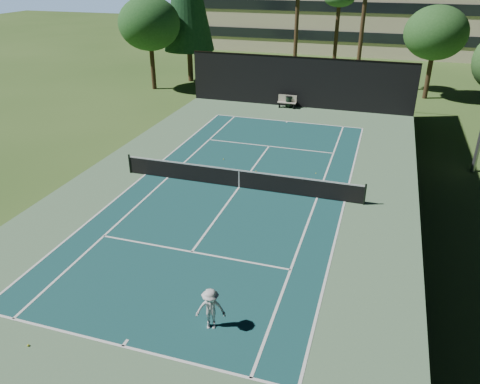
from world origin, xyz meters
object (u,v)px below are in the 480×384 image
(player, at_px, (211,309))
(tennis_ball_d, at_px, (224,159))
(park_bench, at_px, (287,101))
(trash_bin, at_px, (289,102))
(tennis_ball_a, at_px, (28,345))
(tennis_net, at_px, (239,178))
(tennis_ball_b, at_px, (256,171))
(tennis_ball_c, at_px, (316,173))

(player, bearing_deg, tennis_ball_d, 91.34)
(park_bench, xyz_separation_m, trash_bin, (0.12, 0.15, -0.07))
(tennis_ball_a, height_order, trash_bin, trash_bin)
(player, distance_m, tennis_ball_d, 14.36)
(tennis_ball_d, bearing_deg, tennis_net, -58.92)
(player, xyz_separation_m, trash_bin, (-3.01, 25.91, -0.27))
(tennis_ball_b, xyz_separation_m, trash_bin, (-0.99, 13.39, 0.44))
(park_bench, bearing_deg, tennis_net, -86.99)
(tennis_ball_c, bearing_deg, tennis_ball_d, 175.93)
(tennis_net, bearing_deg, park_bench, 93.01)
(park_bench, bearing_deg, trash_bin, 52.70)
(tennis_ball_c, distance_m, trash_bin, 13.35)
(tennis_net, bearing_deg, trash_bin, 92.56)
(tennis_ball_b, bearing_deg, player, -80.84)
(tennis_ball_a, distance_m, tennis_ball_d, 16.17)
(tennis_ball_a, bearing_deg, tennis_net, 77.64)
(tennis_net, relative_size, park_bench, 8.60)
(player, relative_size, tennis_ball_c, 25.02)
(tennis_ball_d, relative_size, park_bench, 0.05)
(tennis_ball_c, distance_m, park_bench, 13.24)
(player, bearing_deg, park_bench, 80.57)
(tennis_ball_c, bearing_deg, tennis_net, -139.92)
(player, bearing_deg, tennis_ball_b, 82.82)
(tennis_ball_c, bearing_deg, park_bench, 109.36)
(tennis_ball_b, bearing_deg, tennis_ball_d, 153.70)
(tennis_ball_c, bearing_deg, tennis_ball_a, -112.01)
(tennis_ball_c, relative_size, park_bench, 0.04)
(tennis_ball_a, bearing_deg, trash_bin, 85.78)
(tennis_net, xyz_separation_m, tennis_ball_b, (0.29, 2.25, -0.52))
(tennis_ball_b, relative_size, tennis_ball_d, 0.98)
(tennis_ball_a, xyz_separation_m, trash_bin, (2.09, 28.39, 0.44))
(player, height_order, tennis_ball_a, player)
(player, distance_m, tennis_ball_a, 5.72)
(tennis_ball_b, height_order, trash_bin, trash_bin)
(player, xyz_separation_m, tennis_ball_c, (1.27, 13.27, -0.72))
(tennis_ball_a, distance_m, tennis_ball_b, 15.31)
(tennis_net, relative_size, tennis_ball_c, 215.52)
(tennis_ball_b, xyz_separation_m, tennis_ball_d, (-2.34, 1.16, 0.00))
(tennis_ball_b, distance_m, tennis_ball_c, 3.37)
(tennis_ball_a, bearing_deg, tennis_ball_b, 78.39)
(player, bearing_deg, tennis_ball_c, 68.20)
(tennis_ball_a, xyz_separation_m, park_bench, (1.98, 28.24, 0.51))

